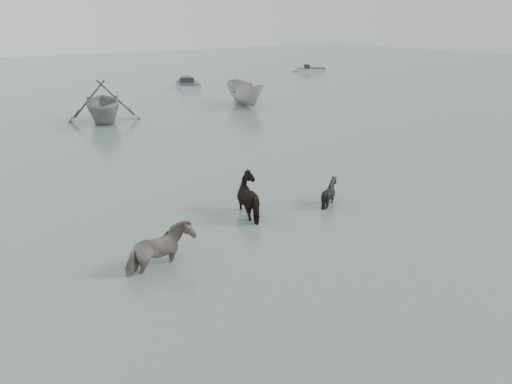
{
  "coord_description": "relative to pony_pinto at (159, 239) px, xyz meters",
  "views": [
    {
      "loc": [
        -6.52,
        -10.14,
        5.77
      ],
      "look_at": [
        1.15,
        0.81,
        1.0
      ],
      "focal_mm": 35.0,
      "sensor_mm": 36.0,
      "label": 1
    }
  ],
  "objects": [
    {
      "name": "ground",
      "position": [
        2.23,
        -0.01,
        -0.73
      ],
      "size": [
        140.0,
        140.0,
        0.0
      ],
      "primitive_type": "plane",
      "color": "slate",
      "rests_on": "ground"
    },
    {
      "name": "pony_pinto",
      "position": [
        0.0,
        0.0,
        0.0
      ],
      "size": [
        1.84,
        1.09,
        1.45
      ],
      "primitive_type": "imported",
      "rotation": [
        0.0,
        0.0,
        1.76
      ],
      "color": "black",
      "rests_on": "ground"
    },
    {
      "name": "pony_dark",
      "position": [
        3.85,
        1.55,
        0.04
      ],
      "size": [
        1.55,
        1.72,
        1.53
      ],
      "primitive_type": "imported",
      "rotation": [
        0.0,
        0.0,
        1.75
      ],
      "color": "black",
      "rests_on": "ground"
    },
    {
      "name": "pony_black",
      "position": [
        6.29,
        0.84,
        -0.18
      ],
      "size": [
        1.14,
        1.06,
        1.09
      ],
      "primitive_type": "imported",
      "rotation": [
        0.0,
        0.0,
        1.37
      ],
      "color": "black",
      "rests_on": "ground"
    },
    {
      "name": "rowboat_trail",
      "position": [
        4.81,
        17.89,
        0.54
      ],
      "size": [
        5.43,
        5.85,
        2.53
      ],
      "primitive_type": "imported",
      "rotation": [
        0.0,
        0.0,
        2.82
      ],
      "color": "gray",
      "rests_on": "ground"
    },
    {
      "name": "boat_small",
      "position": [
        14.46,
        17.83,
        0.16
      ],
      "size": [
        2.64,
        4.83,
        1.76
      ],
      "primitive_type": "imported",
      "rotation": [
        0.0,
        0.0,
        -0.21
      ],
      "color": "#A6A6A1",
      "rests_on": "ground"
    },
    {
      "name": "skiff_port",
      "position": [
        15.29,
        27.73,
        -0.35
      ],
      "size": [
        2.95,
        4.74,
        0.75
      ],
      "primitive_type": null,
      "rotation": [
        0.0,
        0.0,
        1.24
      ],
      "color": "#A4A6A4",
      "rests_on": "ground"
    },
    {
      "name": "skiff_star",
      "position": [
        31.86,
        31.33,
        -0.35
      ],
      "size": [
        4.4,
        2.96,
        0.75
      ],
      "primitive_type": null,
      "rotation": [
        0.0,
        0.0,
        2.78
      ],
      "color": "#A6A6A1",
      "rests_on": "ground"
    }
  ]
}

